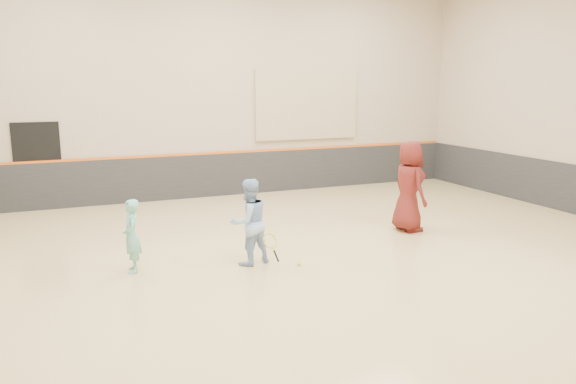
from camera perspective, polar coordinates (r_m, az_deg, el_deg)
name	(u,v)px	position (r m, az deg, el deg)	size (l,w,h in m)	color
room	(303,214)	(10.22, 1.49, -2.20)	(15.04, 12.04, 6.22)	tan
wainscot_back	(215,175)	(15.80, -7.39, 1.72)	(14.90, 0.04, 1.20)	#232326
accent_stripe	(215,153)	(15.70, -7.44, 3.95)	(14.90, 0.03, 0.06)	#D85914
acoustic_panel	(307,105)	(16.53, 1.96, 8.85)	(3.20, 0.08, 2.00)	tan
doorway	(38,167)	(15.20, -24.05, 2.37)	(1.10, 0.05, 2.20)	black
girl	(132,236)	(9.82, -15.59, -4.33)	(0.46, 0.30, 1.25)	#73C7BC
instructor	(249,222)	(9.84, -3.99, -3.05)	(0.74, 0.58, 1.53)	#95B9E7
young_man	(409,186)	(12.27, 12.21, 0.57)	(0.95, 0.62, 1.94)	#591815
held_racket	(270,241)	(9.85, -1.85, -4.98)	(0.40, 0.40, 0.56)	#ADBA28
spare_racket	(245,219)	(12.97, -4.38, -2.70)	(0.73, 0.73, 0.14)	#C0DC30
ball_under_racket	(299,264)	(9.93, 1.15, -7.29)	(0.07, 0.07, 0.07)	yellow
ball_in_hand	(420,171)	(12.30, 13.31, 2.08)	(0.07, 0.07, 0.07)	yellow
ball_beside_spare	(249,209)	(14.13, -3.95, -1.68)	(0.07, 0.07, 0.07)	#D1E936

